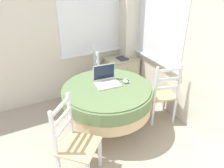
{
  "coord_description": "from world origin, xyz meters",
  "views": [
    {
      "loc": [
        0.06,
        -0.72,
        2.16
      ],
      "look_at": [
        1.33,
        1.73,
        0.66
      ],
      "focal_mm": 35.0,
      "sensor_mm": 36.0,
      "label": 1
    }
  ],
  "objects_px": {
    "computer_mouse": "(125,81)",
    "dining_chair_near_back_window": "(90,78)",
    "dining_chair_camera_near": "(75,144)",
    "corner_cabinet": "(122,74)",
    "laptop": "(106,80)",
    "cell_phone": "(127,81)",
    "book_on_cabinet": "(123,58)",
    "dining_chair_near_right_window": "(162,94)",
    "round_dining_table": "(107,97)"
  },
  "relations": [
    {
      "from": "dining_chair_near_right_window",
      "to": "book_on_cabinet",
      "type": "height_order",
      "value": "dining_chair_near_right_window"
    },
    {
      "from": "dining_chair_near_back_window",
      "to": "dining_chair_near_right_window",
      "type": "height_order",
      "value": "same"
    },
    {
      "from": "dining_chair_camera_near",
      "to": "corner_cabinet",
      "type": "xyz_separation_m",
      "value": [
        1.45,
        1.51,
        -0.13
      ]
    },
    {
      "from": "round_dining_table",
      "to": "dining_chair_camera_near",
      "type": "bearing_deg",
      "value": -140.8
    },
    {
      "from": "round_dining_table",
      "to": "dining_chair_near_right_window",
      "type": "xyz_separation_m",
      "value": [
        0.83,
        -0.16,
        -0.11
      ]
    },
    {
      "from": "computer_mouse",
      "to": "laptop",
      "type": "bearing_deg",
      "value": 156.48
    },
    {
      "from": "cell_phone",
      "to": "dining_chair_near_right_window",
      "type": "distance_m",
      "value": 0.61
    },
    {
      "from": "laptop",
      "to": "dining_chair_near_back_window",
      "type": "distance_m",
      "value": 0.82
    },
    {
      "from": "laptop",
      "to": "dining_chair_near_back_window",
      "type": "bearing_deg",
      "value": 86.76
    },
    {
      "from": "laptop",
      "to": "corner_cabinet",
      "type": "height_order",
      "value": "laptop"
    },
    {
      "from": "laptop",
      "to": "computer_mouse",
      "type": "xyz_separation_m",
      "value": [
        0.24,
        -0.11,
        -0.03
      ]
    },
    {
      "from": "round_dining_table",
      "to": "cell_phone",
      "type": "xyz_separation_m",
      "value": [
        0.32,
        0.03,
        0.16
      ]
    },
    {
      "from": "book_on_cabinet",
      "to": "cell_phone",
      "type": "bearing_deg",
      "value": -116.5
    },
    {
      "from": "round_dining_table",
      "to": "dining_chair_near_right_window",
      "type": "bearing_deg",
      "value": -10.77
    },
    {
      "from": "laptop",
      "to": "dining_chair_near_right_window",
      "type": "relative_size",
      "value": 0.36
    },
    {
      "from": "dining_chair_near_back_window",
      "to": "laptop",
      "type": "bearing_deg",
      "value": -93.24
    },
    {
      "from": "dining_chair_near_right_window",
      "to": "corner_cabinet",
      "type": "distance_m",
      "value": 1.14
    },
    {
      "from": "dining_chair_near_right_window",
      "to": "dining_chair_camera_near",
      "type": "distance_m",
      "value": 1.55
    },
    {
      "from": "round_dining_table",
      "to": "corner_cabinet",
      "type": "height_order",
      "value": "round_dining_table"
    },
    {
      "from": "laptop",
      "to": "dining_chair_near_right_window",
      "type": "distance_m",
      "value": 0.9
    },
    {
      "from": "round_dining_table",
      "to": "laptop",
      "type": "xyz_separation_m",
      "value": [
        0.03,
        0.09,
        0.21
      ]
    },
    {
      "from": "round_dining_table",
      "to": "corner_cabinet",
      "type": "xyz_separation_m",
      "value": [
        0.79,
        0.97,
        -0.24
      ]
    },
    {
      "from": "computer_mouse",
      "to": "dining_chair_near_back_window",
      "type": "height_order",
      "value": "dining_chair_near_back_window"
    },
    {
      "from": "computer_mouse",
      "to": "corner_cabinet",
      "type": "relative_size",
      "value": 0.15
    },
    {
      "from": "computer_mouse",
      "to": "cell_phone",
      "type": "bearing_deg",
      "value": 40.05
    },
    {
      "from": "dining_chair_near_right_window",
      "to": "book_on_cabinet",
      "type": "relative_size",
      "value": 4.99
    },
    {
      "from": "corner_cabinet",
      "to": "dining_chair_near_back_window",
      "type": "bearing_deg",
      "value": -169.59
    },
    {
      "from": "cell_phone",
      "to": "round_dining_table",
      "type": "bearing_deg",
      "value": -175.52
    },
    {
      "from": "cell_phone",
      "to": "dining_chair_near_right_window",
      "type": "height_order",
      "value": "dining_chair_near_right_window"
    },
    {
      "from": "laptop",
      "to": "book_on_cabinet",
      "type": "relative_size",
      "value": 1.79
    },
    {
      "from": "cell_phone",
      "to": "computer_mouse",
      "type": "bearing_deg",
      "value": -139.95
    },
    {
      "from": "laptop",
      "to": "dining_chair_near_right_window",
      "type": "xyz_separation_m",
      "value": [
        0.8,
        -0.25,
        -0.32
      ]
    },
    {
      "from": "corner_cabinet",
      "to": "computer_mouse",
      "type": "bearing_deg",
      "value": -117.49
    },
    {
      "from": "book_on_cabinet",
      "to": "dining_chair_near_back_window",
      "type": "bearing_deg",
      "value": -172.44
    },
    {
      "from": "computer_mouse",
      "to": "dining_chair_near_back_window",
      "type": "xyz_separation_m",
      "value": [
        -0.2,
        0.85,
        -0.29
      ]
    },
    {
      "from": "laptop",
      "to": "dining_chair_camera_near",
      "type": "relative_size",
      "value": 0.36
    },
    {
      "from": "round_dining_table",
      "to": "laptop",
      "type": "distance_m",
      "value": 0.23
    },
    {
      "from": "laptop",
      "to": "dining_chair_camera_near",
      "type": "height_order",
      "value": "laptop"
    },
    {
      "from": "cell_phone",
      "to": "dining_chair_near_back_window",
      "type": "distance_m",
      "value": 0.89
    },
    {
      "from": "computer_mouse",
      "to": "dining_chair_near_right_window",
      "type": "distance_m",
      "value": 0.65
    },
    {
      "from": "dining_chair_camera_near",
      "to": "corner_cabinet",
      "type": "bearing_deg",
      "value": 46.17
    },
    {
      "from": "laptop",
      "to": "round_dining_table",
      "type": "bearing_deg",
      "value": -110.2
    },
    {
      "from": "dining_chair_near_back_window",
      "to": "computer_mouse",
      "type": "bearing_deg",
      "value": -76.8
    },
    {
      "from": "computer_mouse",
      "to": "dining_chair_near_right_window",
      "type": "height_order",
      "value": "dining_chair_near_right_window"
    },
    {
      "from": "laptop",
      "to": "corner_cabinet",
      "type": "bearing_deg",
      "value": 49.34
    },
    {
      "from": "computer_mouse",
      "to": "corner_cabinet",
      "type": "height_order",
      "value": "computer_mouse"
    },
    {
      "from": "round_dining_table",
      "to": "cell_phone",
      "type": "distance_m",
      "value": 0.36
    },
    {
      "from": "cell_phone",
      "to": "book_on_cabinet",
      "type": "relative_size",
      "value": 0.63
    },
    {
      "from": "dining_chair_near_back_window",
      "to": "dining_chair_near_right_window",
      "type": "xyz_separation_m",
      "value": [
        0.76,
        -1.0,
        0.0
      ]
    },
    {
      "from": "computer_mouse",
      "to": "dining_chair_near_back_window",
      "type": "bearing_deg",
      "value": 103.2
    }
  ]
}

